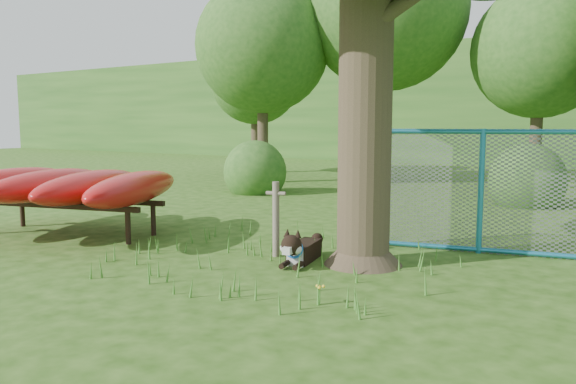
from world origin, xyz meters
The scene contains 13 objects.
ground centered at (0.00, 0.00, 0.00)m, with size 80.00×80.00×0.00m, color #20440D.
wooden_post centered at (-0.12, 1.36, 0.59)m, with size 0.31×0.12×1.11m.
kayak_rack centered at (-4.11, 0.77, 0.88)m, with size 4.50×4.03×1.14m.
husky_dog centered at (0.40, 1.20, 0.19)m, with size 0.48×1.24×0.55m.
fence_section centered at (2.35, 3.23, 0.94)m, with size 3.17×0.75×3.14m.
wildflower_clump centered at (1.53, -0.23, 0.18)m, with size 0.10×0.10×0.22m.
bg_tree_a centered at (-6.50, 10.00, 4.48)m, with size 4.40×4.40×6.70m.
bg_tree_b centered at (-3.00, 12.00, 5.61)m, with size 5.20×5.20×8.22m.
bg_tree_c centered at (1.50, 13.00, 4.11)m, with size 4.00×4.00×6.12m.
bg_tree_f centered at (-9.00, 13.00, 3.73)m, with size 3.60×3.60×5.55m.
shrub_left centered at (-5.00, 7.50, 0.00)m, with size 1.80×1.80×1.80m, color #29551B.
shrub_mid centered at (2.00, 9.00, 0.00)m, with size 1.80×1.80×1.80m, color #29551B.
wooded_hillside centered at (0.00, 28.00, 3.00)m, with size 80.00×12.00×6.00m, color #29551B.
Camera 1 is at (4.46, -5.38, 1.94)m, focal length 35.00 mm.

